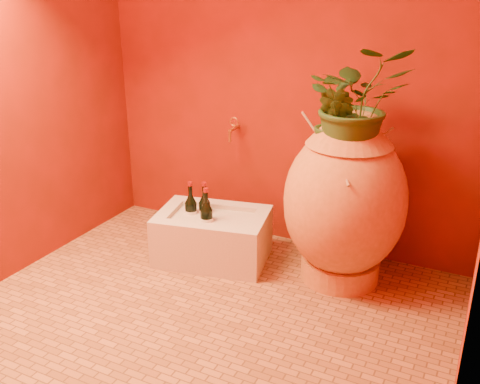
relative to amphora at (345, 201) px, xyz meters
The scene contains 11 objects.
floor 0.97m from the amphora, 129.05° to the right, with size 2.50×2.50×0.00m, color #985D31.
wall_back 0.98m from the amphora, 146.42° to the left, with size 2.50×0.02×2.50m, color #601705.
wall_left 2.04m from the amphora, 159.91° to the right, with size 0.02×2.00×2.50m, color #601705.
amphora is the anchor object (origin of this frame).
stone_basin 0.87m from the amphora, behind, with size 0.75×0.59×0.31m.
wine_bottle_a 0.98m from the amphora, behind, with size 0.08×0.08×0.32m.
wine_bottle_b 0.85m from the amphora, 166.96° to the right, with size 0.08×0.08×0.32m.
wine_bottle_c 0.91m from the amphora, behind, with size 0.08×0.08×0.31m.
wall_tap 0.93m from the amphora, 162.20° to the left, with size 0.07×0.14×0.15m.
plant_main 0.57m from the amphora, 16.74° to the right, with size 0.54×0.46×0.60m, color #224619.
plant_side 0.46m from the amphora, 155.55° to the right, with size 0.22×0.18×0.41m, color #224619.
Camera 1 is at (1.24, -2.12, 1.65)m, focal length 40.00 mm.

